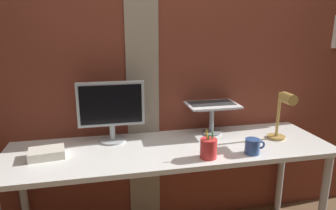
# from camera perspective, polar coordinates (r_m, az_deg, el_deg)

# --- Properties ---
(brick_wall_back) EXTENTS (3.45, 0.15, 2.40)m
(brick_wall_back) POSITION_cam_1_polar(r_m,az_deg,el_deg) (2.18, 1.04, 7.05)
(brick_wall_back) COLOR brown
(brick_wall_back) RESTS_ON ground_plane
(desk) EXTENTS (2.06, 0.61, 0.75)m
(desk) POSITION_cam_1_polar(r_m,az_deg,el_deg) (1.97, 0.63, -9.93)
(desk) COLOR white
(desk) RESTS_ON ground_plane
(monitor) EXTENTS (0.43, 0.18, 0.40)m
(monitor) POSITION_cam_1_polar(r_m,az_deg,el_deg) (1.99, -10.70, -0.42)
(monitor) COLOR #ADB2B7
(monitor) RESTS_ON desk
(laptop_stand) EXTENTS (0.28, 0.22, 0.21)m
(laptop_stand) POSITION_cam_1_polar(r_m,az_deg,el_deg) (2.15, 8.30, -1.81)
(laptop_stand) COLOR gray
(laptop_stand) RESTS_ON desk
(laptop) EXTENTS (0.36, 0.30, 0.21)m
(laptop) POSITION_cam_1_polar(r_m,az_deg,el_deg) (2.18, 7.81, 1.64)
(laptop) COLOR white
(laptop) RESTS_ON laptop_stand
(desk_lamp) EXTENTS (0.12, 0.20, 0.34)m
(desk_lamp) POSITION_cam_1_polar(r_m,az_deg,el_deg) (2.10, 21.01, -1.10)
(desk_lamp) COLOR tan
(desk_lamp) RESTS_ON desk
(pen_cup) EXTENTS (0.10, 0.10, 0.17)m
(pen_cup) POSITION_cam_1_polar(r_m,az_deg,el_deg) (1.78, 7.68, -8.13)
(pen_cup) COLOR red
(pen_cup) RESTS_ON desk
(coffee_mug) EXTENTS (0.13, 0.09, 0.09)m
(coffee_mug) POSITION_cam_1_polar(r_m,az_deg,el_deg) (1.89, 15.73, -7.54)
(coffee_mug) COLOR #2D4C8C
(coffee_mug) RESTS_ON desk
(paper_clutter_stack) EXTENTS (0.22, 0.17, 0.05)m
(paper_clutter_stack) POSITION_cam_1_polar(r_m,az_deg,el_deg) (1.92, -21.97, -8.47)
(paper_clutter_stack) COLOR silver
(paper_clutter_stack) RESTS_ON desk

